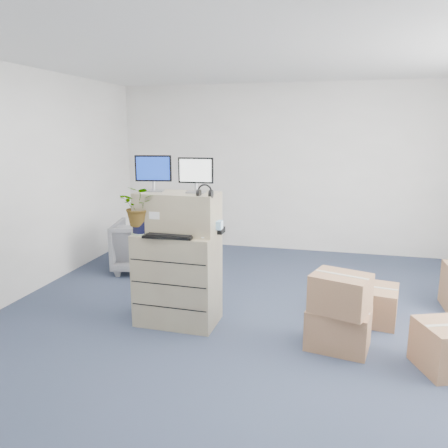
{
  "coord_description": "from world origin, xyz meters",
  "views": [
    {
      "loc": [
        0.68,
        -3.93,
        2.04
      ],
      "look_at": [
        -0.41,
        0.4,
        1.08
      ],
      "focal_mm": 35.0,
      "sensor_mm": 36.0,
      "label": 1
    }
  ],
  "objects": [
    {
      "name": "keyboard",
      "position": [
        -0.89,
        0.06,
        1.0
      ],
      "size": [
        0.51,
        0.23,
        0.03
      ],
      "primitive_type": "cube",
      "rotation": [
        0.0,
        0.0,
        0.05
      ],
      "color": "black",
      "rests_on": "filing_cabinet_lower"
    },
    {
      "name": "tissue_box",
      "position": [
        -0.52,
        0.29,
        1.09
      ],
      "size": [
        0.23,
        0.12,
        0.09
      ],
      "primitive_type": "cube",
      "rotation": [
        0.0,
        0.0,
        0.03
      ],
      "color": "#419AE0",
      "rests_on": "external_drive"
    },
    {
      "name": "filing_cabinet_upper",
      "position": [
        -0.88,
        0.28,
        1.2
      ],
      "size": [
        0.86,
        0.45,
        0.42
      ],
      "primitive_type": "cube",
      "rotation": [
        0.0,
        0.0,
        -0.03
      ],
      "color": "#9D896C",
      "rests_on": "filing_cabinet_lower"
    },
    {
      "name": "monitor_right",
      "position": [
        -0.68,
        0.31,
        1.61
      ],
      "size": [
        0.37,
        0.15,
        0.36
      ],
      "rotation": [
        0.0,
        0.0,
        0.05
      ],
      "color": "#99999E",
      "rests_on": "filing_cabinet_upper"
    },
    {
      "name": "water_bottle",
      "position": [
        -0.8,
        0.25,
        1.1
      ],
      "size": [
        0.06,
        0.06,
        0.22
      ],
      "primitive_type": "cylinder",
      "color": "#93969B",
      "rests_on": "filing_cabinet_lower"
    },
    {
      "name": "phone_dock",
      "position": [
        -0.9,
        0.31,
        1.03
      ],
      "size": [
        0.06,
        0.05,
        0.12
      ],
      "rotation": [
        0.0,
        0.0,
        -0.03
      ],
      "color": "silver",
      "rests_on": "filing_cabinet_lower"
    },
    {
      "name": "headphones",
      "position": [
        -0.53,
        0.13,
        1.45
      ],
      "size": [
        0.15,
        0.02,
        0.15
      ],
      "primitive_type": "torus",
      "rotation": [
        1.57,
        0.0,
        -0.03
      ],
      "color": "black",
      "rests_on": "filing_cabinet_upper"
    },
    {
      "name": "potted_plant",
      "position": [
        -1.23,
        0.13,
        1.22
      ],
      "size": [
        0.42,
        0.45,
        0.41
      ],
      "rotation": [
        0.0,
        0.0,
        -0.03
      ],
      "color": "#9AB08D",
      "rests_on": "filing_cabinet_lower"
    },
    {
      "name": "cardboard_boxes",
      "position": [
        1.54,
        0.58,
        0.26
      ],
      "size": [
        2.25,
        2.04,
        0.74
      ],
      "color": "#976948",
      "rests_on": "ground"
    },
    {
      "name": "wall_back",
      "position": [
        0.0,
        3.51,
        1.4
      ],
      "size": [
        6.0,
        0.02,
        2.8
      ],
      "primitive_type": "cube",
      "color": "silver",
      "rests_on": "ground"
    },
    {
      "name": "monitor_left",
      "position": [
        -1.15,
        0.31,
        1.62
      ],
      "size": [
        0.38,
        0.18,
        0.38
      ],
      "rotation": [
        0.0,
        0.0,
        0.2
      ],
      "color": "#99999E",
      "rests_on": "filing_cabinet_upper"
    },
    {
      "name": "external_drive",
      "position": [
        -0.5,
        0.36,
        1.02
      ],
      "size": [
        0.2,
        0.15,
        0.06
      ],
      "primitive_type": "cube",
      "rotation": [
        0.0,
        0.0,
        -0.02
      ],
      "color": "black",
      "rests_on": "filing_cabinet_lower"
    },
    {
      "name": "mouse",
      "position": [
        -0.54,
        0.08,
        1.0
      ],
      "size": [
        0.09,
        0.06,
        0.03
      ],
      "primitive_type": "ellipsoid",
      "rotation": [
        0.0,
        0.0,
        -0.11
      ],
      "color": "silver",
      "rests_on": "filing_cabinet_lower"
    },
    {
      "name": "filing_cabinet_lower",
      "position": [
        -0.88,
        0.23,
        0.49
      ],
      "size": [
        0.86,
        0.54,
        0.99
      ],
      "primitive_type": "cube",
      "rotation": [
        0.0,
        0.0,
        -0.03
      ],
      "color": "#9D896C",
      "rests_on": "ground"
    },
    {
      "name": "office_chair",
      "position": [
        -1.99,
        1.81,
        0.41
      ],
      "size": [
        0.93,
        0.9,
        0.82
      ],
      "primitive_type": "imported",
      "rotation": [
        0.0,
        0.0,
        3.36
      ],
      "color": "slate",
      "rests_on": "ground"
    },
    {
      "name": "ground",
      "position": [
        0.0,
        0.0,
        0.0
      ],
      "size": [
        7.0,
        7.0,
        0.0
      ],
      "primitive_type": "plane",
      "color": "#273147",
      "rests_on": "ground"
    }
  ]
}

